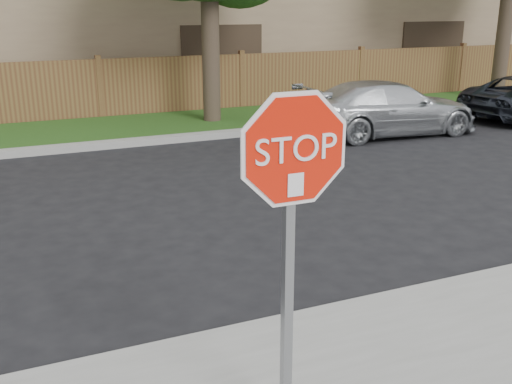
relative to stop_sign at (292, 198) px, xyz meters
name	(u,v)px	position (x,y,z in m)	size (l,w,h in m)	color
ground	(297,319)	(0.83, 1.48, -1.83)	(90.00, 90.00, 0.00)	black
far_curb	(128,143)	(0.83, 9.63, -1.75)	(70.00, 0.30, 0.15)	gray
grass_strip	(114,129)	(0.83, 11.28, -1.77)	(70.00, 3.00, 0.12)	#1E4714
fence	(100,90)	(0.83, 12.88, -1.03)	(70.00, 0.12, 1.60)	brown
stop_sign	(292,198)	(0.00, 0.00, 0.00)	(1.01, 0.13, 2.55)	gray
sedan_right	(388,108)	(6.75, 8.39, -1.20)	(1.77, 4.35, 1.26)	silver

